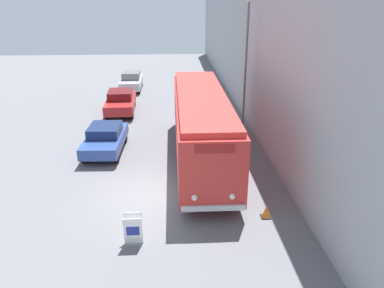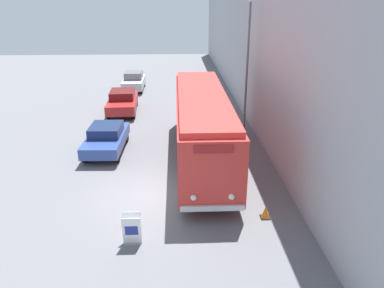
{
  "view_description": "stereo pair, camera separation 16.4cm",
  "coord_description": "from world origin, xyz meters",
  "px_view_note": "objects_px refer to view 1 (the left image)",
  "views": [
    {
      "loc": [
        0.76,
        -13.57,
        7.66
      ],
      "look_at": [
        1.55,
        0.75,
        1.96
      ],
      "focal_mm": 35.0,
      "sensor_mm": 36.0,
      "label": 1
    },
    {
      "loc": [
        0.92,
        -13.58,
        7.66
      ],
      "look_at": [
        1.55,
        0.75,
        1.96
      ],
      "focal_mm": 35.0,
      "sensor_mm": 36.0,
      "label": 2
    }
  ],
  "objects_px": {
    "streetlamp": "(247,50)",
    "traffic_cone": "(266,212)",
    "parked_car_mid": "(121,101)",
    "sign_board": "(133,230)",
    "parked_car_near": "(105,138)",
    "vintage_bus": "(201,123)",
    "parked_car_far": "(131,81)"
  },
  "relations": [
    {
      "from": "streetlamp",
      "to": "traffic_cone",
      "type": "xyz_separation_m",
      "value": [
        -0.81,
        -9.29,
        -4.63
      ]
    },
    {
      "from": "streetlamp",
      "to": "parked_car_near",
      "type": "relative_size",
      "value": 1.83
    },
    {
      "from": "streetlamp",
      "to": "parked_car_far",
      "type": "xyz_separation_m",
      "value": [
        -7.68,
        11.32,
        -4.09
      ]
    },
    {
      "from": "vintage_bus",
      "to": "sign_board",
      "type": "distance_m",
      "value": 7.4
    },
    {
      "from": "sign_board",
      "to": "parked_car_near",
      "type": "distance_m",
      "value": 8.33
    },
    {
      "from": "sign_board",
      "to": "vintage_bus",
      "type": "bearing_deg",
      "value": 67.82
    },
    {
      "from": "parked_car_near",
      "to": "traffic_cone",
      "type": "relative_size",
      "value": 8.66
    },
    {
      "from": "parked_car_mid",
      "to": "parked_car_far",
      "type": "bearing_deg",
      "value": 86.78
    },
    {
      "from": "streetlamp",
      "to": "parked_car_far",
      "type": "height_order",
      "value": "streetlamp"
    },
    {
      "from": "parked_car_mid",
      "to": "traffic_cone",
      "type": "distance_m",
      "value": 15.53
    },
    {
      "from": "parked_car_mid",
      "to": "sign_board",
      "type": "bearing_deg",
      "value": -83.92
    },
    {
      "from": "streetlamp",
      "to": "traffic_cone",
      "type": "distance_m",
      "value": 10.41
    },
    {
      "from": "sign_board",
      "to": "traffic_cone",
      "type": "distance_m",
      "value": 4.93
    },
    {
      "from": "sign_board",
      "to": "parked_car_mid",
      "type": "bearing_deg",
      "value": 98.38
    },
    {
      "from": "vintage_bus",
      "to": "parked_car_near",
      "type": "xyz_separation_m",
      "value": [
        -4.91,
        1.32,
        -1.17
      ]
    },
    {
      "from": "parked_car_mid",
      "to": "streetlamp",
      "type": "bearing_deg",
      "value": -32.71
    },
    {
      "from": "vintage_bus",
      "to": "streetlamp",
      "type": "distance_m",
      "value": 5.63
    },
    {
      "from": "parked_car_mid",
      "to": "traffic_cone",
      "type": "bearing_deg",
      "value": -65.56
    },
    {
      "from": "sign_board",
      "to": "parked_car_near",
      "type": "xyz_separation_m",
      "value": [
        -2.17,
        8.04,
        0.21
      ]
    },
    {
      "from": "sign_board",
      "to": "parked_car_near",
      "type": "bearing_deg",
      "value": 105.09
    },
    {
      "from": "vintage_bus",
      "to": "parked_car_far",
      "type": "height_order",
      "value": "vintage_bus"
    },
    {
      "from": "parked_car_far",
      "to": "traffic_cone",
      "type": "distance_m",
      "value": 21.73
    },
    {
      "from": "parked_car_mid",
      "to": "vintage_bus",
      "type": "bearing_deg",
      "value": -61.81
    },
    {
      "from": "sign_board",
      "to": "parked_car_mid",
      "type": "relative_size",
      "value": 0.24
    },
    {
      "from": "sign_board",
      "to": "streetlamp",
      "type": "height_order",
      "value": "streetlamp"
    },
    {
      "from": "vintage_bus",
      "to": "parked_car_near",
      "type": "bearing_deg",
      "value": 165.0
    },
    {
      "from": "parked_car_near",
      "to": "parked_car_mid",
      "type": "relative_size",
      "value": 0.92
    },
    {
      "from": "vintage_bus",
      "to": "parked_car_mid",
      "type": "bearing_deg",
      "value": 120.49
    },
    {
      "from": "vintage_bus",
      "to": "traffic_cone",
      "type": "distance_m",
      "value": 5.99
    },
    {
      "from": "sign_board",
      "to": "parked_car_near",
      "type": "relative_size",
      "value": 0.26
    },
    {
      "from": "vintage_bus",
      "to": "traffic_cone",
      "type": "xyz_separation_m",
      "value": [
        2.0,
        -5.4,
        -1.68
      ]
    },
    {
      "from": "streetlamp",
      "to": "parked_car_near",
      "type": "xyz_separation_m",
      "value": [
        -7.72,
        -2.57,
        -4.13
      ]
    }
  ]
}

